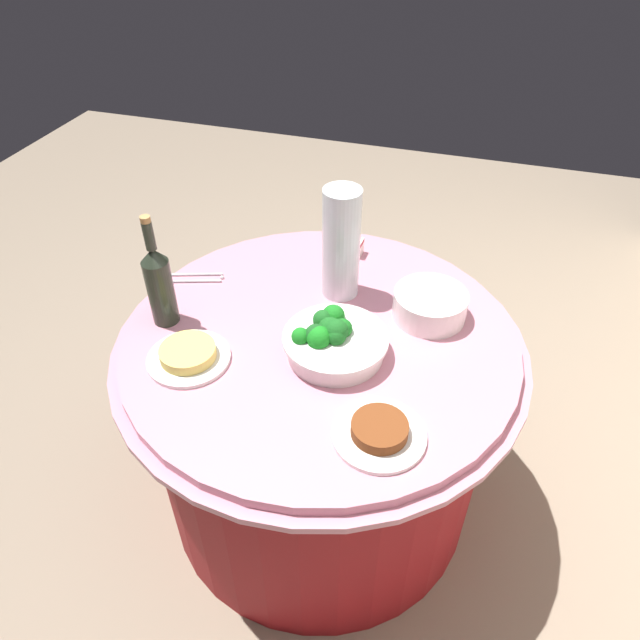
{
  "coord_description": "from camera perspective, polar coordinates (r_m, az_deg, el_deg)",
  "views": [
    {
      "loc": [
        1.17,
        0.36,
        1.81
      ],
      "look_at": [
        0.0,
        0.0,
        0.79
      ],
      "focal_mm": 32.69,
      "sensor_mm": 36.0,
      "label": 1
    }
  ],
  "objects": [
    {
      "name": "plate_stack",
      "position": [
        1.69,
        10.7,
        1.45
      ],
      "size": [
        0.21,
        0.21,
        0.08
      ],
      "color": "white",
      "rests_on": "buffet_table"
    },
    {
      "name": "broccoli_bowl",
      "position": [
        1.54,
        1.27,
        -2.0
      ],
      "size": [
        0.28,
        0.28,
        0.11
      ],
      "color": "white",
      "rests_on": "buffet_table"
    },
    {
      "name": "buffet_table",
      "position": [
        1.88,
        0.0,
        -9.74
      ],
      "size": [
        1.16,
        1.16,
        0.74
      ],
      "color": "maroon",
      "rests_on": "ground_plane"
    },
    {
      "name": "food_plate_noodles",
      "position": [
        1.57,
        -12.77,
        -3.38
      ],
      "size": [
        0.22,
        0.22,
        0.04
      ],
      "color": "white",
      "rests_on": "buffet_table"
    },
    {
      "name": "decorative_fruit_vase",
      "position": [
        1.69,
        1.96,
        7.22
      ],
      "size": [
        0.11,
        0.11,
        0.34
      ],
      "color": "silver",
      "rests_on": "buffet_table"
    },
    {
      "name": "wine_bottle",
      "position": [
        1.65,
        -15.46,
        3.48
      ],
      "size": [
        0.07,
        0.07,
        0.34
      ],
      "color": "#252E22",
      "rests_on": "buffet_table"
    },
    {
      "name": "serving_tongs",
      "position": [
        1.86,
        -11.78,
        4.07
      ],
      "size": [
        0.09,
        0.17,
        0.01
      ],
      "color": "silver",
      "rests_on": "buffet_table"
    },
    {
      "name": "food_plate_stir_fry",
      "position": [
        1.37,
        5.83,
        -10.83
      ],
      "size": [
        0.22,
        0.22,
        0.04
      ],
      "color": "white",
      "rests_on": "buffet_table"
    },
    {
      "name": "label_placard_front",
      "position": [
        1.93,
        4.01,
        7.11
      ],
      "size": [
        0.05,
        0.01,
        0.05
      ],
      "color": "white",
      "rests_on": "buffet_table"
    },
    {
      "name": "ground_plane",
      "position": [
        2.18,
        0.0,
        -16.15
      ],
      "size": [
        6.0,
        6.0,
        0.0
      ],
      "primitive_type": "plane",
      "color": "gray"
    }
  ]
}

